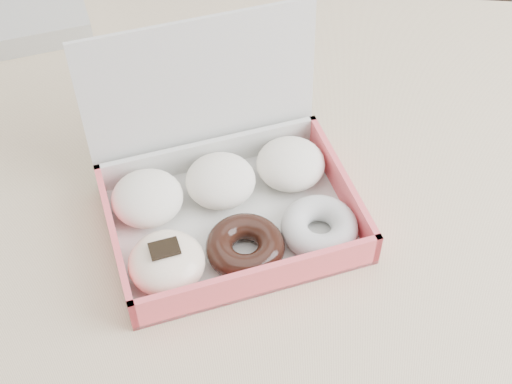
{
  "coord_description": "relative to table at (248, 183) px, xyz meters",
  "views": [
    {
      "loc": [
        0.07,
        -0.72,
        1.47
      ],
      "look_at": [
        0.02,
        -0.13,
        0.81
      ],
      "focal_mm": 50.0,
      "sensor_mm": 36.0,
      "label": 1
    }
  ],
  "objects": [
    {
      "name": "table",
      "position": [
        0.0,
        0.0,
        0.0
      ],
      "size": [
        1.2,
        0.8,
        0.75
      ],
      "color": "tan",
      "rests_on": "ground"
    },
    {
      "name": "newspapers",
      "position": [
        -0.42,
        0.26,
        0.1
      ],
      "size": [
        0.29,
        0.27,
        0.04
      ],
      "primitive_type": "cube",
      "rotation": [
        0.0,
        0.0,
        0.4
      ],
      "color": "beige",
      "rests_on": "table"
    },
    {
      "name": "donut_box",
      "position": [
        -0.02,
        -0.13,
        0.11
      ],
      "size": [
        0.38,
        0.36,
        0.23
      ],
      "rotation": [
        0.0,
        0.0,
        0.4
      ],
      "color": "silver",
      "rests_on": "table"
    }
  ]
}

